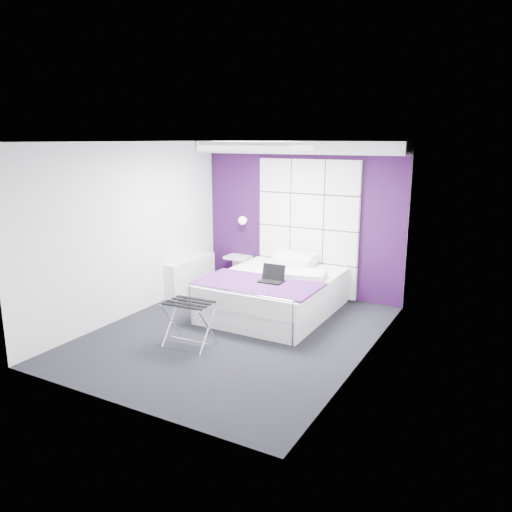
{
  "coord_description": "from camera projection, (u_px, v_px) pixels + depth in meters",
  "views": [
    {
      "loc": [
        3.38,
        -5.56,
        2.64
      ],
      "look_at": [
        0.14,
        0.35,
        1.05
      ],
      "focal_mm": 35.0,
      "sensor_mm": 36.0,
      "label": 1
    }
  ],
  "objects": [
    {
      "name": "skylight",
      "position": [
        256.0,
        145.0,
        6.86
      ],
      "size": [
        1.36,
        0.86,
        0.12
      ],
      "primitive_type": null,
      "color": "white",
      "rests_on": "ceiling"
    },
    {
      "name": "wall_right",
      "position": [
        367.0,
        257.0,
        5.79
      ],
      "size": [
        0.0,
        4.4,
        4.4
      ],
      "primitive_type": "plane",
      "rotation": [
        1.57,
        0.0,
        -1.57
      ],
      "color": "white",
      "rests_on": "floor"
    },
    {
      "name": "bed",
      "position": [
        274.0,
        292.0,
        7.73
      ],
      "size": [
        1.78,
        2.16,
        0.75
      ],
      "color": "white",
      "rests_on": "floor"
    },
    {
      "name": "accent_wall",
      "position": [
        301.0,
        219.0,
        8.5
      ],
      "size": [
        3.58,
        0.02,
        2.58
      ],
      "primitive_type": "cube",
      "color": "#320E3D",
      "rests_on": "wall_back"
    },
    {
      "name": "headboard",
      "position": [
        307.0,
        228.0,
        8.42
      ],
      "size": [
        1.8,
        0.08,
        2.3
      ],
      "primitive_type": null,
      "color": "white",
      "rests_on": "wall_back"
    },
    {
      "name": "wall_left",
      "position": [
        131.0,
        230.0,
        7.47
      ],
      "size": [
        0.0,
        4.4,
        4.4
      ],
      "primitive_type": "plane",
      "rotation": [
        1.57,
        0.0,
        1.57
      ],
      "color": "white",
      "rests_on": "floor"
    },
    {
      "name": "ceiling",
      "position": [
        233.0,
        142.0,
        6.33
      ],
      "size": [
        4.4,
        4.4,
        0.0
      ],
      "primitive_type": "plane",
      "rotation": [
        3.14,
        0.0,
        0.0
      ],
      "color": "white",
      "rests_on": "wall_back"
    },
    {
      "name": "floor",
      "position": [
        235.0,
        333.0,
        6.93
      ],
      "size": [
        4.4,
        4.4,
        0.0
      ],
      "primitive_type": "plane",
      "color": "black",
      "rests_on": "ground"
    },
    {
      "name": "soffit",
      "position": [
        296.0,
        147.0,
        8.02
      ],
      "size": [
        3.58,
        0.5,
        0.2
      ],
      "primitive_type": "cube",
      "color": "white",
      "rests_on": "wall_back"
    },
    {
      "name": "wall_lamp",
      "position": [
        244.0,
        220.0,
        8.9
      ],
      "size": [
        0.15,
        0.15,
        0.15
      ],
      "primitive_type": "sphere",
      "color": "white",
      "rests_on": "wall_back"
    },
    {
      "name": "wall_back",
      "position": [
        301.0,
        219.0,
        8.51
      ],
      "size": [
        3.6,
        0.0,
        3.6
      ],
      "primitive_type": "plane",
      "rotation": [
        1.57,
        0.0,
        0.0
      ],
      "color": "white",
      "rests_on": "floor"
    },
    {
      "name": "nightstand",
      "position": [
        238.0,
        257.0,
        9.07
      ],
      "size": [
        0.44,
        0.34,
        0.05
      ],
      "primitive_type": "cube",
      "color": "white",
      "rests_on": "wall_back"
    },
    {
      "name": "radiator",
      "position": [
        191.0,
        275.0,
        8.76
      ],
      "size": [
        0.22,
        1.2,
        0.6
      ],
      "primitive_type": "cube",
      "color": "white",
      "rests_on": "floor"
    },
    {
      "name": "laptop",
      "position": [
        273.0,
        277.0,
        7.26
      ],
      "size": [
        0.35,
        0.25,
        0.25
      ],
      "rotation": [
        0.0,
        0.0,
        0.05
      ],
      "color": "black",
      "rests_on": "bed"
    },
    {
      "name": "luggage_rack",
      "position": [
        190.0,
        324.0,
        6.47
      ],
      "size": [
        0.6,
        0.44,
        0.59
      ],
      "rotation": [
        0.0,
        0.0,
        0.05
      ],
      "color": "silver",
      "rests_on": "floor"
    }
  ]
}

